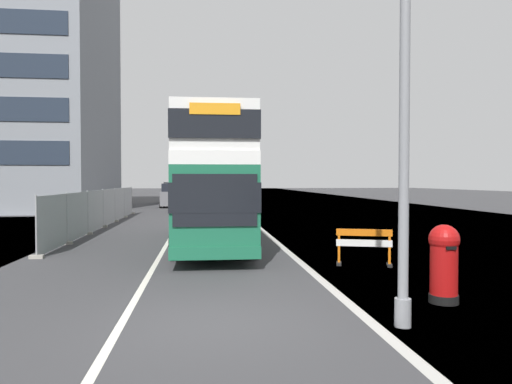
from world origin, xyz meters
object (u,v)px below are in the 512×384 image
(double_decker_bus, at_px, (213,179))
(car_receding_far, at_px, (172,193))
(roadworks_barrier, at_px, (364,243))
(lamppost_foreground, at_px, (405,78))
(car_receding_mid, at_px, (172,196))
(red_pillar_postbox, at_px, (444,260))
(car_oncoming_near, at_px, (210,201))

(double_decker_bus, bearing_deg, car_receding_far, 96.51)
(roadworks_barrier, bearing_deg, double_decker_bus, 131.10)
(lamppost_foreground, xyz_separation_m, car_receding_mid, (-6.52, 37.30, -3.31))
(roadworks_barrier, bearing_deg, car_receding_far, 101.97)
(lamppost_foreground, bearing_deg, red_pillar_postbox, 43.03)
(double_decker_bus, xyz_separation_m, car_oncoming_near, (0.13, 17.95, -1.67))
(roadworks_barrier, relative_size, car_receding_far, 0.37)
(lamppost_foreground, bearing_deg, double_decker_bus, 106.05)
(roadworks_barrier, distance_m, car_receding_far, 40.32)
(car_oncoming_near, xyz_separation_m, car_receding_mid, (-3.53, 8.53, 0.11))
(car_oncoming_near, relative_size, car_receding_far, 1.00)
(lamppost_foreground, relative_size, red_pillar_postbox, 5.58)
(red_pillar_postbox, relative_size, roadworks_barrier, 0.98)
(car_oncoming_near, relative_size, car_receding_mid, 1.14)
(lamppost_foreground, distance_m, car_receding_far, 45.85)
(roadworks_barrier, height_order, car_oncoming_near, car_oncoming_near)
(double_decker_bus, xyz_separation_m, car_receding_mid, (-3.40, 26.47, -1.55))
(car_oncoming_near, height_order, car_receding_far, car_receding_far)
(lamppost_foreground, relative_size, car_receding_far, 2.03)
(double_decker_bus, relative_size, car_receding_far, 2.49)
(red_pillar_postbox, height_order, car_oncoming_near, car_oncoming_near)
(lamppost_foreground, bearing_deg, roadworks_barrier, 77.00)
(car_receding_far, bearing_deg, lamppost_foreground, -81.15)
(car_receding_mid, bearing_deg, lamppost_foreground, -80.09)
(double_decker_bus, height_order, lamppost_foreground, lamppost_foreground)
(car_receding_far, bearing_deg, double_decker_bus, -83.49)
(roadworks_barrier, xyz_separation_m, car_receding_far, (-8.36, 39.44, 0.40))
(double_decker_bus, xyz_separation_m, car_receding_far, (-3.92, 34.35, -1.52))
(double_decker_bus, height_order, red_pillar_postbox, double_decker_bus)
(red_pillar_postbox, distance_m, car_receding_far, 44.58)
(car_oncoming_near, height_order, car_receding_mid, car_receding_mid)
(lamppost_foreground, height_order, red_pillar_postbox, lamppost_foreground)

